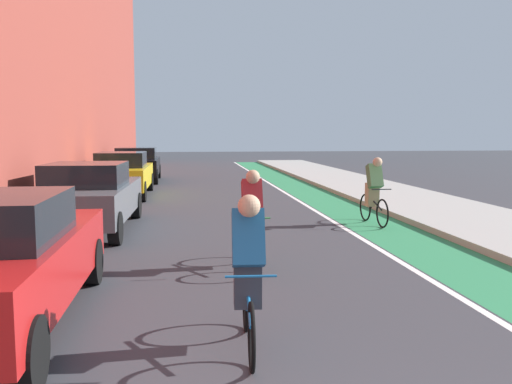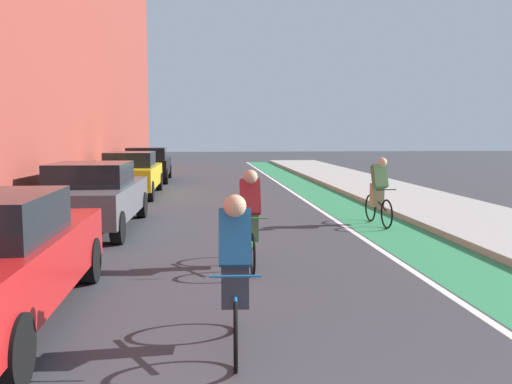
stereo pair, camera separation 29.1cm
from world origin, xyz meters
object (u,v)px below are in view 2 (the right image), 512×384
cyclist_mid (250,216)px  cyclist_trailing (378,189)px  parked_sedan_yellow_cab (131,173)px  parked_sedan_black (147,164)px  cyclist_lead (235,267)px  parked_sedan_gray (93,195)px

cyclist_mid → cyclist_trailing: 5.18m
parked_sedan_yellow_cab → cyclist_trailing: 9.46m
parked_sedan_black → cyclist_trailing: 14.23m
parked_sedan_black → cyclist_mid: bearing=-79.0°
cyclist_trailing → cyclist_lead: bearing=-117.9°
parked_sedan_gray → parked_sedan_black: same height
parked_sedan_yellow_cab → parked_sedan_black: bearing=90.0°
parked_sedan_yellow_cab → parked_sedan_black: 5.84m
parked_sedan_black → cyclist_mid: cyclist_mid is taller
parked_sedan_black → parked_sedan_yellow_cab: bearing=-90.0°
parked_sedan_gray → cyclist_trailing: cyclist_trailing is taller
parked_sedan_gray → cyclist_lead: 7.74m
cyclist_trailing → cyclist_mid: bearing=-131.2°
parked_sedan_yellow_cab → cyclist_trailing: (6.62, -6.76, 0.06)m
parked_sedan_black → cyclist_lead: size_ratio=2.58×
parked_sedan_yellow_cab → parked_sedan_black: same height
cyclist_lead → cyclist_trailing: cyclist_trailing is taller
parked_sedan_black → cyclist_lead: 20.08m
parked_sedan_yellow_cab → cyclist_lead: 14.32m
parked_sedan_yellow_cab → cyclist_mid: (3.21, -10.65, 0.06)m
cyclist_mid → cyclist_trailing: size_ratio=0.99×
cyclist_mid → cyclist_trailing: (3.41, 3.90, 0.00)m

